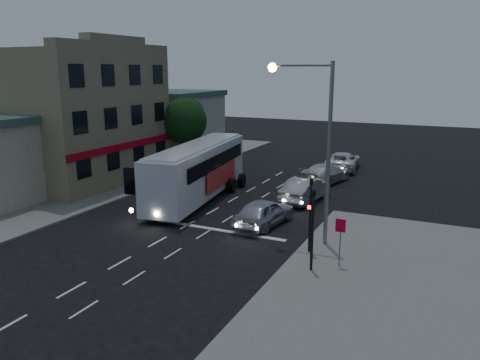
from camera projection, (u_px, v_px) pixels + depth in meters
The scene contains 16 objects.
ground at pixel (168, 236), 25.14m from camera, with size 120.00×120.00×0.00m, color black.
sidewalk_near at pixel (418, 326), 16.22m from camera, with size 12.00×24.00×0.12m, color slate.
sidewalk_far at pixel (88, 180), 37.55m from camera, with size 12.00×50.00×0.12m, color slate.
road_markings at pixel (218, 221), 27.52m from camera, with size 8.00×30.55×0.01m.
tour_bus at pixel (198, 170), 31.87m from camera, with size 4.28×12.68×3.81m.
car_suv at pixel (264, 212), 26.65m from camera, with size 1.86×4.63×1.58m, color #ADAEBC.
car_sedan_a at pixel (305, 190), 31.55m from camera, with size 1.73×4.97×1.64m, color #B6B5B9.
car_sedan_b at pixel (325, 173), 36.70m from camera, with size 2.16×5.31×1.54m, color silver.
car_sedan_c at pixel (343, 161), 41.66m from camera, with size 2.60×5.63×1.57m, color silver.
traffic_signal_main at pixel (311, 206), 22.12m from camera, with size 0.25×0.35×4.10m.
traffic_signal_side at pixel (313, 220), 20.09m from camera, with size 0.18×0.15×4.10m.
regulatory_sign at pixel (340, 234), 20.71m from camera, with size 0.45×0.12×2.20m.
streetlight at pixel (316, 133), 22.72m from camera, with size 3.32×0.44×9.00m.
main_building at pixel (74, 116), 36.77m from camera, with size 10.12×12.00×11.00m.
low_building_north at pixel (166, 123), 47.56m from camera, with size 9.40×9.40×6.50m.
street_tree at pixel (184, 119), 40.73m from camera, with size 4.00×4.00×6.20m.
Camera 1 is at (13.61, -19.87, 8.73)m, focal length 35.00 mm.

